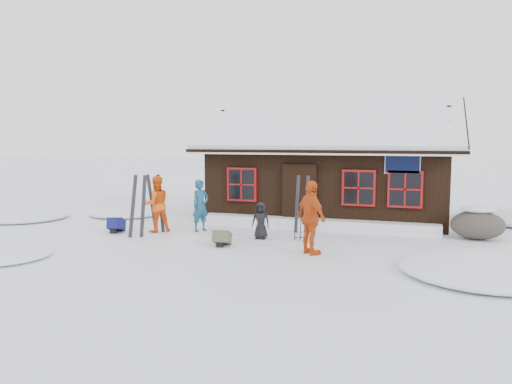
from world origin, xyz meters
TOP-DOWN VIEW (x-y plane):
  - ground at (0.00, 0.00)m, footprint 120.00×120.00m
  - mountain_hut at (1.50, 4.98)m, footprint 8.90×6.09m
  - snow_drift at (1.50, 2.25)m, footprint 7.60×0.60m
  - snow_mounds at (1.65, 1.86)m, footprint 20.60×13.20m
  - skier_teal at (-1.86, 0.75)m, footprint 0.63×0.71m
  - skier_orange_left at (-3.12, 0.22)m, footprint 1.06×1.06m
  - skier_orange_right at (2.08, -1.30)m, footprint 1.10×1.08m
  - skier_crouched at (0.29, 0.18)m, footprint 0.53×0.36m
  - boulder at (6.24, 2.08)m, footprint 1.50×1.12m
  - ski_pair_left at (-3.18, -0.74)m, footprint 0.60×0.21m
  - ski_pair_mid at (-3.15, 0.28)m, footprint 0.61×0.14m
  - ski_pair_right at (1.21, 1.47)m, footprint 0.48×0.09m
  - ski_poles at (1.37, 0.33)m, footprint 0.24×0.12m
  - backpack_blue at (-4.26, -0.25)m, footprint 0.65×0.74m
  - backpack_olive at (-0.39, -1.09)m, footprint 0.53×0.65m

SIDE VIEW (x-z plane):
  - ground at x=0.00m, z-range 0.00..0.00m
  - snow_mounds at x=1.65m, z-range -0.24..0.24m
  - backpack_olive at x=-0.39m, z-range 0.00..0.31m
  - backpack_blue at x=-4.26m, z-range 0.00..0.33m
  - snow_drift at x=1.50m, z-range 0.00..0.35m
  - boulder at x=6.24m, z-range 0.01..0.88m
  - skier_crouched at x=0.29m, z-range 0.00..1.06m
  - ski_poles at x=1.37m, z-range -0.04..1.29m
  - skier_teal at x=-1.86m, z-range 0.00..1.62m
  - ski_pair_right at x=1.21m, z-range -0.05..1.77m
  - skier_orange_left at x=-3.12m, z-range 0.00..1.74m
  - ski_pair_mid at x=-3.15m, z-range -0.05..1.79m
  - ski_pair_left at x=-3.18m, z-range -0.05..1.84m
  - skier_orange_right at x=2.08m, z-range 0.00..1.86m
  - mountain_hut at x=1.50m, z-range -0.63..3.79m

